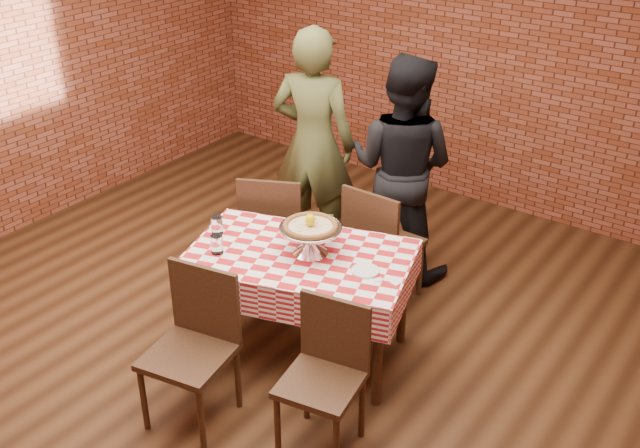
# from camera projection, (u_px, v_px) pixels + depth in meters

# --- Properties ---
(ground) EXTENTS (6.00, 6.00, 0.00)m
(ground) POSITION_uv_depth(u_px,v_px,m) (250.00, 353.00, 5.01)
(ground) COLOR black
(ground) RESTS_ON ground
(back_wall) EXTENTS (5.50, 0.00, 5.50)m
(back_wall) POSITION_uv_depth(u_px,v_px,m) (470.00, 42.00, 6.46)
(back_wall) COLOR maroon
(back_wall) RESTS_ON ground
(table) EXTENTS (1.54, 1.19, 0.75)m
(table) POSITION_uv_depth(u_px,v_px,m) (301.00, 305.00, 4.85)
(table) COLOR #412A19
(table) RESTS_ON ground
(tablecloth) EXTENTS (1.59, 1.23, 0.23)m
(tablecloth) POSITION_uv_depth(u_px,v_px,m) (300.00, 270.00, 4.72)
(tablecloth) COLOR red
(tablecloth) RESTS_ON table
(pizza_stand) EXTENTS (0.43, 0.43, 0.18)m
(pizza_stand) POSITION_uv_depth(u_px,v_px,m) (311.00, 240.00, 4.64)
(pizza_stand) COLOR silver
(pizza_stand) RESTS_ON tablecloth
(pizza) EXTENTS (0.37, 0.37, 0.03)m
(pizza) POSITION_uv_depth(u_px,v_px,m) (310.00, 227.00, 4.59)
(pizza) COLOR beige
(pizza) RESTS_ON pizza_stand
(lemon) EXTENTS (0.07, 0.07, 0.08)m
(lemon) POSITION_uv_depth(u_px,v_px,m) (310.00, 220.00, 4.57)
(lemon) COLOR yellow
(lemon) RESTS_ON pizza
(water_glass_left) EXTENTS (0.09, 0.09, 0.12)m
(water_glass_left) POSITION_uv_depth(u_px,v_px,m) (217.00, 244.00, 4.65)
(water_glass_left) COLOR white
(water_glass_left) RESTS_ON tablecloth
(water_glass_right) EXTENTS (0.09, 0.09, 0.12)m
(water_glass_right) POSITION_uv_depth(u_px,v_px,m) (217.00, 225.00, 4.87)
(water_glass_right) COLOR white
(water_glass_right) RESTS_ON tablecloth
(side_plate) EXTENTS (0.21, 0.21, 0.01)m
(side_plate) POSITION_uv_depth(u_px,v_px,m) (365.00, 271.00, 4.48)
(side_plate) COLOR white
(side_plate) RESTS_ON tablecloth
(sweetener_packet_a) EXTENTS (0.06, 0.06, 0.00)m
(sweetener_packet_a) POSITION_uv_depth(u_px,v_px,m) (378.00, 280.00, 4.40)
(sweetener_packet_a) COLOR white
(sweetener_packet_a) RESTS_ON tablecloth
(sweetener_packet_b) EXTENTS (0.06, 0.05, 0.00)m
(sweetener_packet_b) POSITION_uv_depth(u_px,v_px,m) (395.00, 283.00, 4.36)
(sweetener_packet_b) COLOR white
(sweetener_packet_b) RESTS_ON tablecloth
(condiment_caddy) EXTENTS (0.12, 0.12, 0.13)m
(condiment_caddy) POSITION_uv_depth(u_px,v_px,m) (326.00, 226.00, 4.84)
(condiment_caddy) COLOR silver
(condiment_caddy) RESTS_ON tablecloth
(chair_near_left) EXTENTS (0.53, 0.53, 0.93)m
(chair_near_left) POSITION_uv_depth(u_px,v_px,m) (188.00, 354.00, 4.25)
(chair_near_left) COLOR #412A19
(chair_near_left) RESTS_ON ground
(chair_near_right) EXTENTS (0.48, 0.48, 0.89)m
(chair_near_right) POSITION_uv_depth(u_px,v_px,m) (320.00, 385.00, 4.05)
(chair_near_right) COLOR #412A19
(chair_near_right) RESTS_ON ground
(chair_far_left) EXTENTS (0.61, 0.61, 0.94)m
(chair_far_left) POSITION_uv_depth(u_px,v_px,m) (276.00, 227.00, 5.58)
(chair_far_left) COLOR #412A19
(chair_far_left) RESTS_ON ground
(chair_far_right) EXTENTS (0.46, 0.46, 0.94)m
(chair_far_right) POSITION_uv_depth(u_px,v_px,m) (385.00, 242.00, 5.38)
(chair_far_right) COLOR #412A19
(chair_far_right) RESTS_ON ground
(diner_olive) EXTENTS (0.76, 0.60, 1.84)m
(diner_olive) POSITION_uv_depth(u_px,v_px,m) (314.00, 143.00, 5.83)
(diner_olive) COLOR #4C502A
(diner_olive) RESTS_ON ground
(diner_black) EXTENTS (0.90, 0.74, 1.72)m
(diner_black) POSITION_uv_depth(u_px,v_px,m) (402.00, 167.00, 5.58)
(diner_black) COLOR black
(diner_black) RESTS_ON ground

